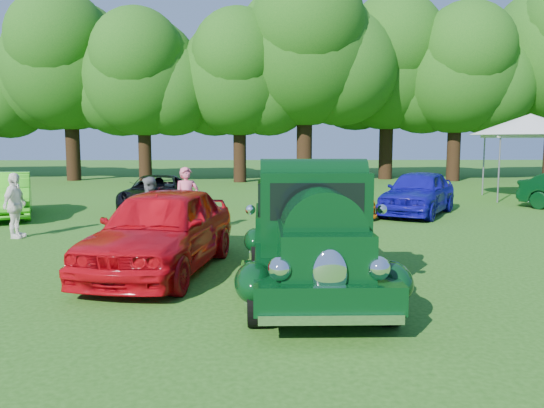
{
  "coord_description": "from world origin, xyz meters",
  "views": [
    {
      "loc": [
        -0.12,
        -9.27,
        2.47
      ],
      "look_at": [
        0.12,
        2.2,
        1.1
      ],
      "focal_mm": 35.0,
      "sensor_mm": 36.0,
      "label": 1
    }
  ],
  "objects_px": {
    "red_convertible": "(162,229)",
    "spectator_pink": "(187,200)",
    "canopy_tent": "(530,125)",
    "spectator_grey": "(150,209)",
    "hero_pickup": "(311,239)",
    "back_car_blue": "(418,192)",
    "back_car_orange": "(319,194)",
    "back_car_black": "(157,194)",
    "spectator_white": "(15,206)",
    "back_car_lime": "(5,195)"
  },
  "relations": [
    {
      "from": "spectator_pink",
      "to": "canopy_tent",
      "type": "relative_size",
      "value": 0.31
    },
    {
      "from": "back_car_lime",
      "to": "spectator_white",
      "type": "distance_m",
      "value": 4.3
    },
    {
      "from": "back_car_orange",
      "to": "spectator_white",
      "type": "relative_size",
      "value": 2.84
    },
    {
      "from": "hero_pickup",
      "to": "red_convertible",
      "type": "relative_size",
      "value": 1.08
    },
    {
      "from": "hero_pickup",
      "to": "back_car_orange",
      "type": "height_order",
      "value": "hero_pickup"
    },
    {
      "from": "back_car_black",
      "to": "canopy_tent",
      "type": "bearing_deg",
      "value": 11.72
    },
    {
      "from": "spectator_grey",
      "to": "back_car_black",
      "type": "bearing_deg",
      "value": 148.79
    },
    {
      "from": "back_car_blue",
      "to": "back_car_orange",
      "type": "bearing_deg",
      "value": -151.44
    },
    {
      "from": "back_car_lime",
      "to": "spectator_grey",
      "type": "bearing_deg",
      "value": -60.16
    },
    {
      "from": "hero_pickup",
      "to": "spectator_white",
      "type": "relative_size",
      "value": 3.06
    },
    {
      "from": "back_car_black",
      "to": "spectator_white",
      "type": "bearing_deg",
      "value": -120.08
    },
    {
      "from": "spectator_grey",
      "to": "spectator_pink",
      "type": "bearing_deg",
      "value": 105.42
    },
    {
      "from": "back_car_lime",
      "to": "back_car_black",
      "type": "relative_size",
      "value": 0.96
    },
    {
      "from": "hero_pickup",
      "to": "red_convertible",
      "type": "height_order",
      "value": "hero_pickup"
    },
    {
      "from": "back_car_orange",
      "to": "spectator_pink",
      "type": "distance_m",
      "value": 5.39
    },
    {
      "from": "back_car_lime",
      "to": "spectator_pink",
      "type": "xyz_separation_m",
      "value": [
        6.33,
        -3.15,
        0.16
      ]
    },
    {
      "from": "hero_pickup",
      "to": "red_convertible",
      "type": "xyz_separation_m",
      "value": [
        -2.71,
        1.34,
        -0.06
      ]
    },
    {
      "from": "red_convertible",
      "to": "back_car_orange",
      "type": "bearing_deg",
      "value": 73.66
    },
    {
      "from": "hero_pickup",
      "to": "spectator_pink",
      "type": "relative_size",
      "value": 2.87
    },
    {
      "from": "canopy_tent",
      "to": "back_car_lime",
      "type": "bearing_deg",
      "value": -165.96
    },
    {
      "from": "back_car_lime",
      "to": "canopy_tent",
      "type": "distance_m",
      "value": 20.33
    },
    {
      "from": "back_car_orange",
      "to": "back_car_black",
      "type": "bearing_deg",
      "value": 148.84
    },
    {
      "from": "red_convertible",
      "to": "spectator_pink",
      "type": "relative_size",
      "value": 2.66
    },
    {
      "from": "back_car_black",
      "to": "spectator_pink",
      "type": "xyz_separation_m",
      "value": [
        1.64,
        -4.36,
        0.25
      ]
    },
    {
      "from": "spectator_pink",
      "to": "spectator_white",
      "type": "xyz_separation_m",
      "value": [
        -4.28,
        -0.62,
        -0.05
      ]
    },
    {
      "from": "red_convertible",
      "to": "back_car_black",
      "type": "height_order",
      "value": "red_convertible"
    },
    {
      "from": "back_car_lime",
      "to": "back_car_blue",
      "type": "bearing_deg",
      "value": -21.3
    },
    {
      "from": "red_convertible",
      "to": "spectator_white",
      "type": "height_order",
      "value": "spectator_white"
    },
    {
      "from": "back_car_lime",
      "to": "spectator_white",
      "type": "xyz_separation_m",
      "value": [
        2.05,
        -3.77,
        0.11
      ]
    },
    {
      "from": "back_car_blue",
      "to": "spectator_grey",
      "type": "height_order",
      "value": "spectator_grey"
    },
    {
      "from": "canopy_tent",
      "to": "spectator_grey",
      "type": "bearing_deg",
      "value": -146.82
    },
    {
      "from": "red_convertible",
      "to": "spectator_pink",
      "type": "bearing_deg",
      "value": 101.23
    },
    {
      "from": "red_convertible",
      "to": "canopy_tent",
      "type": "height_order",
      "value": "canopy_tent"
    },
    {
      "from": "spectator_white",
      "to": "hero_pickup",
      "type": "bearing_deg",
      "value": -121.69
    },
    {
      "from": "red_convertible",
      "to": "hero_pickup",
      "type": "bearing_deg",
      "value": -16.59
    },
    {
      "from": "back_car_black",
      "to": "canopy_tent",
      "type": "distance_m",
      "value": 15.55
    },
    {
      "from": "hero_pickup",
      "to": "spectator_white",
      "type": "bearing_deg",
      "value": 145.3
    },
    {
      "from": "back_car_lime",
      "to": "red_convertible",
      "type": "bearing_deg",
      "value": -71.53
    },
    {
      "from": "spectator_grey",
      "to": "hero_pickup",
      "type": "bearing_deg",
      "value": -1.61
    },
    {
      "from": "canopy_tent",
      "to": "back_car_black",
      "type": "bearing_deg",
      "value": -166.08
    },
    {
      "from": "red_convertible",
      "to": "spectator_pink",
      "type": "xyz_separation_m",
      "value": [
        -0.1,
        4.18,
        0.08
      ]
    },
    {
      "from": "back_car_black",
      "to": "back_car_orange",
      "type": "distance_m",
      "value": 5.64
    },
    {
      "from": "spectator_pink",
      "to": "spectator_grey",
      "type": "relative_size",
      "value": 1.11
    },
    {
      "from": "back_car_blue",
      "to": "spectator_white",
      "type": "relative_size",
      "value": 2.63
    },
    {
      "from": "red_convertible",
      "to": "back_car_black",
      "type": "xyz_separation_m",
      "value": [
        -1.74,
        8.54,
        -0.17
      ]
    },
    {
      "from": "hero_pickup",
      "to": "spectator_grey",
      "type": "xyz_separation_m",
      "value": [
        -3.56,
        4.42,
        -0.07
      ]
    },
    {
      "from": "hero_pickup",
      "to": "back_car_black",
      "type": "xyz_separation_m",
      "value": [
        -4.45,
        9.88,
        -0.23
      ]
    },
    {
      "from": "red_convertible",
      "to": "spectator_grey",
      "type": "distance_m",
      "value": 3.19
    },
    {
      "from": "red_convertible",
      "to": "back_car_orange",
      "type": "relative_size",
      "value": 1.0
    },
    {
      "from": "hero_pickup",
      "to": "red_convertible",
      "type": "distance_m",
      "value": 3.02
    }
  ]
}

